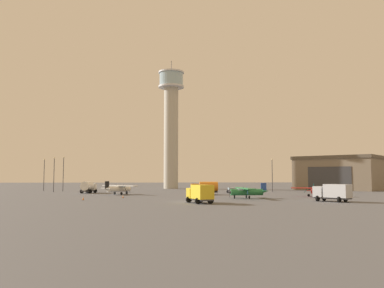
# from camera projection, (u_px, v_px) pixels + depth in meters

# --- Properties ---
(ground_plane) EXTENTS (400.00, 400.00, 0.00)m
(ground_plane) POSITION_uv_depth(u_px,v_px,m) (187.00, 202.00, 67.77)
(ground_plane) COLOR #545456
(control_tower) EXTENTS (9.01, 9.01, 45.05)m
(control_tower) POSITION_uv_depth(u_px,v_px,m) (171.00, 119.00, 139.76)
(control_tower) COLOR #B2AD9E
(control_tower) RESTS_ON ground_plane
(hangar) EXTENTS (29.76, 29.38, 10.55)m
(hangar) POSITION_uv_depth(u_px,v_px,m) (339.00, 173.00, 126.17)
(hangar) COLOR #7A6B56
(hangar) RESTS_ON ground_plane
(airplane_white) EXTENTS (9.08, 8.48, 3.17)m
(airplane_white) POSITION_uv_depth(u_px,v_px,m) (118.00, 188.00, 94.28)
(airplane_white) COLOR white
(airplane_white) RESTS_ON ground_plane
(airplane_green) EXTENTS (8.04, 10.23, 3.02)m
(airplane_green) POSITION_uv_depth(u_px,v_px,m) (247.00, 191.00, 77.77)
(airplane_green) COLOR #287A42
(airplane_green) RESTS_ON ground_plane
(airplane_red) EXTENTS (9.22, 7.28, 2.76)m
(airplane_red) POSITION_uv_depth(u_px,v_px,m) (314.00, 191.00, 84.77)
(airplane_red) COLOR red
(airplane_red) RESTS_ON ground_plane
(truck_fuel_tanker_orange) EXTENTS (6.29, 3.22, 3.04)m
(truck_fuel_tanker_orange) POSITION_uv_depth(u_px,v_px,m) (205.00, 187.00, 93.69)
(truck_fuel_tanker_orange) COLOR #38383D
(truck_fuel_tanker_orange) RESTS_ON ground_plane
(truck_box_silver) EXTENTS (5.52, 6.33, 2.98)m
(truck_box_silver) POSITION_uv_depth(u_px,v_px,m) (333.00, 192.00, 68.03)
(truck_box_silver) COLOR #38383D
(truck_box_silver) RESTS_ON ground_plane
(truck_box_yellow) EXTENTS (4.33, 6.30, 2.97)m
(truck_box_yellow) POSITION_uv_depth(u_px,v_px,m) (200.00, 193.00, 64.24)
(truck_box_yellow) COLOR #38383D
(truck_box_yellow) RESTS_ON ground_plane
(truck_fuel_tanker_white) EXTENTS (3.71, 6.50, 2.98)m
(truck_fuel_tanker_white) POSITION_uv_depth(u_px,v_px,m) (88.00, 187.00, 101.95)
(truck_fuel_tanker_white) COLOR #38383D
(truck_fuel_tanker_white) RESTS_ON ground_plane
(car_black) EXTENTS (2.43, 4.20, 1.37)m
(car_black) POSITION_uv_depth(u_px,v_px,m) (232.00, 190.00, 102.67)
(car_black) COLOR black
(car_black) RESTS_ON ground_plane
(light_post_west) EXTENTS (0.44, 0.44, 9.56)m
(light_post_west) POSITION_uv_depth(u_px,v_px,m) (54.00, 171.00, 108.98)
(light_post_west) COLOR #38383D
(light_post_west) RESTS_ON ground_plane
(light_post_east) EXTENTS (0.44, 0.44, 9.23)m
(light_post_east) POSITION_uv_depth(u_px,v_px,m) (272.00, 172.00, 111.81)
(light_post_east) COLOR #38383D
(light_post_east) RESTS_ON ground_plane
(light_post_north) EXTENTS (0.44, 0.44, 9.91)m
(light_post_north) POSITION_uv_depth(u_px,v_px,m) (63.00, 171.00, 113.89)
(light_post_north) COLOR #38383D
(light_post_north) RESTS_ON ground_plane
(light_post_centre) EXTENTS (0.44, 0.44, 9.54)m
(light_post_centre) POSITION_uv_depth(u_px,v_px,m) (44.00, 172.00, 118.91)
(light_post_centre) COLOR #38383D
(light_post_centre) RESTS_ON ground_plane
(traffic_cone_near_left) EXTENTS (0.36, 0.36, 0.71)m
(traffic_cone_near_left) POSITION_uv_depth(u_px,v_px,m) (83.00, 198.00, 72.36)
(traffic_cone_near_left) COLOR black
(traffic_cone_near_left) RESTS_ON ground_plane
(traffic_cone_near_right) EXTENTS (0.36, 0.36, 0.58)m
(traffic_cone_near_right) POSITION_uv_depth(u_px,v_px,m) (123.00, 196.00, 79.92)
(traffic_cone_near_right) COLOR black
(traffic_cone_near_right) RESTS_ON ground_plane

